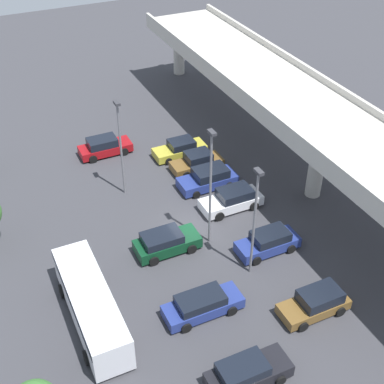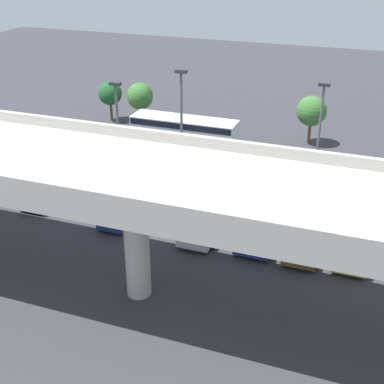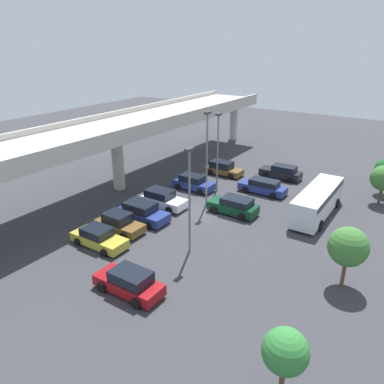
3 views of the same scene
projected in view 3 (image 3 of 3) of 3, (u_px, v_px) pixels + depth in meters
name	position (u px, v px, depth m)	size (l,w,h in m)	color
ground_plane	(207.00, 212.00, 34.13)	(110.08, 110.08, 0.00)	#38383D
highway_overpass	(115.00, 132.00, 37.36)	(52.57, 7.28, 7.30)	#BCB7AD
parked_car_0	(129.00, 282.00, 23.01)	(2.06, 4.52, 1.58)	maroon
parked_car_1	(99.00, 238.00, 28.36)	(2.05, 4.59, 1.47)	gold
parked_car_2	(119.00, 223.00, 30.54)	(2.06, 4.34, 1.59)	brown
parked_car_3	(142.00, 212.00, 32.40)	(2.25, 4.69, 1.62)	navy
parked_car_4	(162.00, 199.00, 35.11)	(2.14, 4.72, 1.62)	silver
parked_car_5	(234.00, 206.00, 33.63)	(2.14, 4.46, 1.57)	#0C381E
parked_car_6	(193.00, 183.00, 39.14)	(1.99, 4.39, 1.57)	navy
parked_car_7	(263.00, 187.00, 38.21)	(1.99, 4.85, 1.46)	navy
parked_car_8	(223.00, 168.00, 43.51)	(2.04, 4.31, 1.57)	brown
parked_car_9	(281.00, 172.00, 42.28)	(2.00, 4.59, 1.56)	black
shuttle_bus	(318.00, 200.00, 33.07)	(8.77, 2.57, 2.49)	silver
lamp_post_near_aisle	(207.00, 153.00, 33.87)	(0.70, 0.35, 8.82)	slate
lamp_post_mid_lot	(189.00, 193.00, 26.14)	(0.70, 0.35, 7.90)	slate
lamp_post_by_overpass	(218.00, 146.00, 37.55)	(0.70, 0.35, 8.00)	slate
tree_front_left	(285.00, 352.00, 15.87)	(2.06, 2.06, 3.35)	brown
tree_front_centre	(348.00, 247.00, 22.94)	(2.49, 2.49, 4.06)	brown
tree_front_right	(383.00, 178.00, 35.06)	(2.41, 2.41, 3.79)	brown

